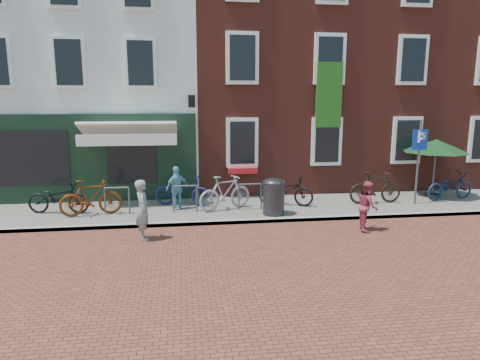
{
  "coord_description": "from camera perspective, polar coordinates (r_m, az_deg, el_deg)",
  "views": [
    {
      "loc": [
        -1.53,
        -11.55,
        3.53
      ],
      "look_at": [
        0.03,
        0.03,
        1.27
      ],
      "focal_mm": 32.09,
      "sensor_mm": 36.0,
      "label": 1
    }
  ],
  "objects": [
    {
      "name": "ground",
      "position": [
        12.18,
        -0.12,
        -5.89
      ],
      "size": [
        80.0,
        80.0,
        0.0
      ],
      "primitive_type": "plane",
      "color": "brown"
    },
    {
      "name": "sidewalk",
      "position": [
        13.74,
        3.2,
        -3.73
      ],
      "size": [
        24.0,
        3.0,
        0.1
      ],
      "primitive_type": "cube",
      "color": "slate",
      "rests_on": "ground"
    },
    {
      "name": "building_stucco",
      "position": [
        18.9,
        -18.77,
        13.34
      ],
      "size": [
        8.0,
        8.0,
        9.0
      ],
      "primitive_type": "cube",
      "color": "silver",
      "rests_on": "ground"
    },
    {
      "name": "building_brick_mid",
      "position": [
        18.94,
        3.2,
        15.39
      ],
      "size": [
        6.0,
        8.0,
        10.0
      ],
      "primitive_type": "cube",
      "color": "maroon",
      "rests_on": "ground"
    },
    {
      "name": "building_brick_right",
      "position": [
        20.91,
        20.12,
        14.35
      ],
      "size": [
        6.0,
        8.0,
        10.0
      ],
      "primitive_type": "cube",
      "color": "maroon",
      "rests_on": "ground"
    },
    {
      "name": "litter_bin",
      "position": [
        12.7,
        4.51,
        -1.94
      ],
      "size": [
        0.63,
        0.63,
        1.17
      ],
      "color": "#2E2E30",
      "rests_on": "sidewalk"
    },
    {
      "name": "parking_sign",
      "position": [
        14.89,
        22.69,
        3.55
      ],
      "size": [
        0.5,
        0.07,
        2.73
      ],
      "color": "#4C4C4F",
      "rests_on": "sidewalk"
    },
    {
      "name": "parasol",
      "position": [
        16.34,
        24.66,
        4.45
      ],
      "size": [
        2.24,
        2.24,
        2.1
      ],
      "color": "#4C4C4F",
      "rests_on": "sidewalk"
    },
    {
      "name": "woman",
      "position": [
        10.98,
        -12.78,
        -3.9
      ],
      "size": [
        0.45,
        0.61,
        1.53
      ],
      "primitive_type": "imported",
      "rotation": [
        0.0,
        0.0,
        1.73
      ],
      "color": "gray",
      "rests_on": "ground"
    },
    {
      "name": "boy",
      "position": [
        11.98,
        16.6,
        -3.33
      ],
      "size": [
        0.66,
        0.76,
        1.34
      ],
      "primitive_type": "imported",
      "rotation": [
        0.0,
        0.0,
        1.31
      ],
      "color": "#9F3647",
      "rests_on": "ground"
    },
    {
      "name": "cafe_person",
      "position": [
        13.41,
        -8.37,
        -1.03
      ],
      "size": [
        0.84,
        0.71,
        1.35
      ],
      "primitive_type": "imported",
      "rotation": [
        0.0,
        0.0,
        3.72
      ],
      "color": "#65A6BF",
      "rests_on": "sidewalk"
    },
    {
      "name": "bicycle_0",
      "position": [
        13.91,
        -23.03,
        -2.17
      ],
      "size": [
        1.91,
        0.91,
        0.96
      ],
      "primitive_type": "imported",
      "rotation": [
        0.0,
        0.0,
        1.42
      ],
      "color": "black",
      "rests_on": "sidewalk"
    },
    {
      "name": "bicycle_1",
      "position": [
        13.3,
        -19.22,
        -2.23
      ],
      "size": [
        1.85,
        0.87,
        1.07
      ],
      "primitive_type": "imported",
      "rotation": [
        0.0,
        0.0,
        1.79
      ],
      "color": "#61240B",
      "rests_on": "sidewalk"
    },
    {
      "name": "bicycle_2",
      "position": [
        13.87,
        -7.63,
        -1.41
      ],
      "size": [
        1.94,
        1.16,
        0.96
      ],
      "primitive_type": "imported",
      "rotation": [
        0.0,
        0.0,
        1.27
      ],
      "color": "navy",
      "rests_on": "sidewalk"
    },
    {
      "name": "bicycle_3",
      "position": [
        13.24,
        -1.99,
        -1.68
      ],
      "size": [
        1.83,
        1.17,
        1.07
      ],
      "primitive_type": "imported",
      "rotation": [
        0.0,
        0.0,
        1.98
      ],
      "color": "#98989A",
      "rests_on": "sidewalk"
    },
    {
      "name": "bicycle_4",
      "position": [
        13.89,
        6.05,
        -1.36
      ],
      "size": [
        1.92,
        1.41,
        0.96
      ],
      "primitive_type": "imported",
      "rotation": [
        0.0,
        0.0,
        1.09
      ],
      "color": "black",
      "rests_on": "sidewalk"
    },
    {
      "name": "bicycle_5",
      "position": [
        14.68,
        17.57,
        -0.94
      ],
      "size": [
        1.79,
        0.55,
        1.07
      ],
      "primitive_type": "imported",
      "rotation": [
        0.0,
        0.0,
        1.6
      ],
      "color": "black",
      "rests_on": "sidewalk"
    },
    {
      "name": "bicycle_6",
      "position": [
        16.16,
        26.13,
        -0.69
      ],
      "size": [
        1.92,
        0.97,
        0.96
      ],
      "primitive_type": "imported",
      "rotation": [
        0.0,
        0.0,
        1.76
      ],
      "color": "#122645",
      "rests_on": "sidewalk"
    }
  ]
}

